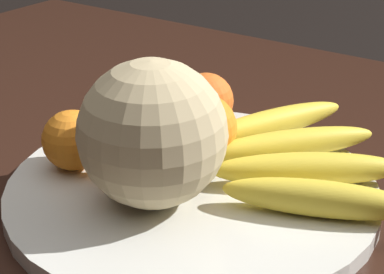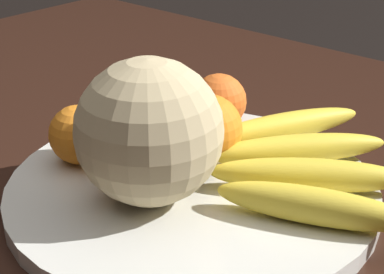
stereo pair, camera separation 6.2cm
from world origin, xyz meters
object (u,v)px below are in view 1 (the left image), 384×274
at_px(kitchen_table, 190,252).
at_px(orange_front_left, 156,113).
at_px(melon, 152,134).
at_px(orange_mid_center, 202,127).
at_px(banana_bunch, 295,157).
at_px(produce_tag, 191,139).
at_px(orange_back_left, 206,100).
at_px(fruit_bowl, 192,189).
at_px(orange_front_right, 72,140).

distance_m(kitchen_table, orange_front_left, 0.16).
relative_size(melon, orange_mid_center, 1.92).
bearing_deg(banana_bunch, orange_front_left, 141.05).
bearing_deg(melon, banana_bunch, -124.30).
relative_size(banana_bunch, produce_tag, 2.76).
height_order(banana_bunch, orange_front_left, orange_front_left).
bearing_deg(orange_back_left, produce_tag, 100.83).
bearing_deg(fruit_bowl, orange_front_left, -34.17).
relative_size(orange_front_right, orange_mid_center, 0.87).
distance_m(melon, orange_mid_center, 0.10).
distance_m(melon, orange_front_right, 0.11).
bearing_deg(produce_tag, orange_front_right, 76.05).
xyz_separation_m(fruit_bowl, banana_bunch, (-0.07, -0.08, 0.02)).
xyz_separation_m(fruit_bowl, orange_front_left, (0.09, -0.06, 0.04)).
distance_m(orange_front_right, orange_mid_center, 0.13).
bearing_deg(orange_front_left, banana_bunch, -175.40).
bearing_deg(orange_back_left, melon, 107.70).
bearing_deg(kitchen_table, melon, 97.45).
height_order(orange_front_right, orange_back_left, orange_back_left).
bearing_deg(orange_mid_center, fruit_bowl, 113.73).
bearing_deg(banana_bunch, melon, -167.85).
xyz_separation_m(orange_back_left, produce_tag, (-0.01, 0.04, -0.03)).
bearing_deg(kitchen_table, produce_tag, -55.94).
bearing_deg(orange_mid_center, melon, 96.40).
distance_m(orange_front_left, orange_mid_center, 0.07).
relative_size(melon, banana_bunch, 0.52).
relative_size(fruit_bowl, orange_front_left, 6.31).
relative_size(orange_front_left, orange_front_right, 0.94).
xyz_separation_m(fruit_bowl, produce_tag, (0.06, -0.08, 0.01)).
xyz_separation_m(fruit_bowl, orange_mid_center, (0.02, -0.05, 0.04)).
relative_size(fruit_bowl, orange_back_left, 5.69).
xyz_separation_m(melon, banana_bunch, (-0.08, -0.12, -0.05)).
bearing_deg(produce_tag, orange_back_left, -66.27).
bearing_deg(produce_tag, kitchen_table, 136.95).
relative_size(kitchen_table, melon, 10.33).
height_order(melon, produce_tag, melon).
height_order(kitchen_table, orange_front_right, orange_front_right).
bearing_deg(orange_mid_center, orange_front_right, 43.62).
bearing_deg(orange_front_right, produce_tag, -116.85).
xyz_separation_m(banana_bunch, produce_tag, (0.13, -0.00, -0.02)).
bearing_deg(kitchen_table, fruit_bowl, 128.02).
bearing_deg(melon, orange_front_right, -1.92).
relative_size(orange_front_left, orange_mid_center, 0.81).
distance_m(kitchen_table, produce_tag, 0.13).
bearing_deg(orange_front_left, orange_back_left, -116.50).
bearing_deg(orange_front_right, melon, 178.08).
bearing_deg(kitchen_table, banana_bunch, -151.70).
bearing_deg(fruit_bowl, banana_bunch, -133.89).
relative_size(banana_bunch, orange_back_left, 4.12).
height_order(fruit_bowl, melon, melon).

